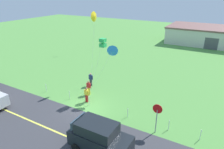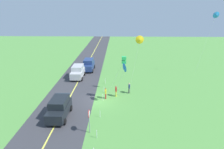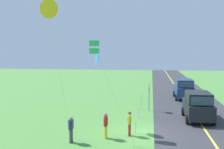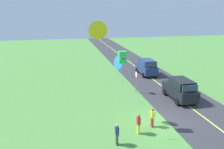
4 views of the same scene
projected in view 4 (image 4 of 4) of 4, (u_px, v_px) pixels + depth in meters
The scene contains 18 objects.
ground_plane at pixel (160, 122), 18.66m from camera, with size 120.00×120.00×0.10m, color #549342.
asphalt_road at pixel (203, 116), 19.48m from camera, with size 120.00×7.00×0.00m, color #38383D.
road_centre_stripe at pixel (203, 116), 19.47m from camera, with size 120.00×0.16×0.00m, color #E5E04C.
car_suv_foreground at pixel (180, 89), 22.93m from camera, with size 4.40×2.12×2.24m.
car_parked_east_near at pixel (147, 67), 32.08m from camera, with size 4.40×2.12×2.24m.
stop_sign at pixel (136, 78), 24.61m from camera, with size 0.76×0.08×2.56m.
person_adult_near at pixel (152, 117), 17.52m from camera, with size 0.58×0.22×1.60m.
person_adult_companion at pixel (138, 123), 16.53m from camera, with size 0.58×0.22×1.60m.
person_child_watcher at pixel (117, 134), 15.12m from camera, with size 0.58×0.22×1.60m.
kite_red_low at pixel (122, 57), 16.21m from camera, with size 0.83×2.68×6.12m.
kite_blue_mid at pixel (119, 63), 17.44m from camera, with size 2.97×1.31×5.56m.
kite_yellow_high at pixel (98, 30), 12.95m from camera, with size 0.27×1.76×8.41m.
fence_post_1 at pixel (167, 134), 15.89m from camera, with size 0.05×0.05×0.90m, color silver.
fence_post_2 at pixel (154, 118), 18.24m from camera, with size 0.05×0.05×0.90m, color silver.
fence_post_3 at pixel (137, 99), 22.16m from camera, with size 0.05×0.05×0.90m, color silver.
fence_post_4 at pixel (127, 87), 25.61m from camera, with size 0.05×0.05×0.90m, color silver.
fence_post_5 at pixel (122, 81), 27.85m from camera, with size 0.05×0.05×0.90m, color silver.
fence_post_6 at pixel (118, 77), 29.64m from camera, with size 0.05×0.05×0.90m, color silver.
Camera 4 is at (-15.58, 7.60, 8.91)m, focal length 35.53 mm.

